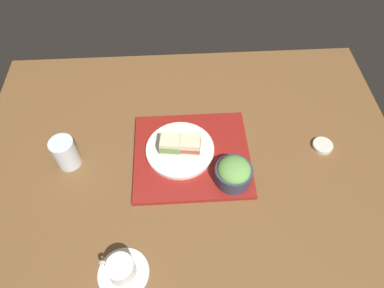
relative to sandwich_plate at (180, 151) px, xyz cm
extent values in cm
cube|color=brown|center=(-3.22, -0.45, -3.81)|extent=(140.00, 100.00, 3.00)
cube|color=maroon|center=(-3.75, 0.93, -1.49)|extent=(37.28, 33.52, 1.63)
cylinder|color=white|center=(0.00, 0.00, 0.00)|extent=(22.17, 22.17, 1.35)
cube|color=beige|center=(-2.93, 0.47, 1.54)|extent=(6.98, 6.14, 1.74)
cube|color=#B74C42|center=(-2.93, 0.47, 3.35)|extent=(7.28, 6.28, 1.88)
cube|color=beige|center=(-2.93, 0.47, 5.16)|extent=(6.98, 6.14, 1.74)
cube|color=beige|center=(2.93, -0.47, 1.31)|extent=(6.98, 6.14, 1.26)
cube|color=#669347|center=(2.93, -0.47, 3.20)|extent=(7.28, 6.56, 2.53)
cube|color=beige|center=(2.93, -0.47, 5.10)|extent=(6.98, 6.14, 1.26)
cylinder|color=#33384C|center=(-15.73, 11.02, 2.00)|extent=(11.34, 11.34, 5.36)
ellipsoid|color=#6BA84C|center=(-15.73, 11.02, 4.68)|extent=(9.94, 9.94, 5.47)
cylinder|color=white|center=(16.42, 37.06, -1.91)|extent=(13.62, 13.62, 0.80)
cylinder|color=white|center=(16.42, 37.06, 1.49)|extent=(7.20, 7.20, 6.01)
cylinder|color=#382111|center=(16.42, 37.06, 4.10)|extent=(6.62, 6.62, 0.40)
torus|color=white|center=(20.38, 35.67, 1.49)|extent=(4.19, 2.14, 4.16)
cylinder|color=silver|center=(35.71, 0.89, 3.05)|extent=(7.50, 7.50, 10.73)
cylinder|color=silver|center=(-47.52, -0.78, -1.66)|extent=(6.63, 6.63, 1.29)
camera|label=1|loc=(-0.14, 63.90, 91.50)|focal=32.26mm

